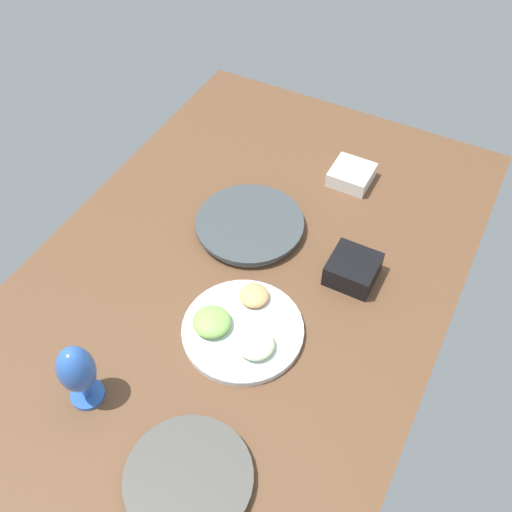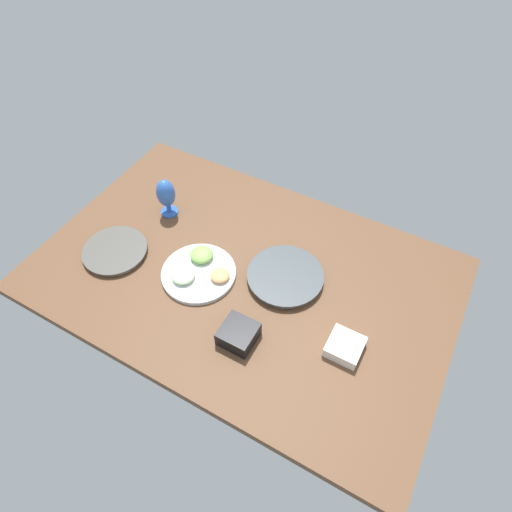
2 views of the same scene
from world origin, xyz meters
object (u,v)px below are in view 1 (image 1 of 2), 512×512
object	(u,v)px
square_bowl_white	(352,174)
hurricane_glass_blue	(77,371)
square_bowl_black	(353,268)
fruit_platter	(241,328)
dinner_plate_left	(189,478)
dinner_plate_right	(250,225)

from	to	relation	value
square_bowl_white	hurricane_glass_blue	bearing A→B (deg)	164.63
square_bowl_black	fruit_platter	bearing A→B (deg)	148.49
hurricane_glass_blue	square_bowl_white	world-z (taller)	hurricane_glass_blue
hurricane_glass_blue	dinner_plate_left	bearing A→B (deg)	-100.55
dinner_plate_right	fruit_platter	bearing A→B (deg)	-155.56
dinner_plate_left	square_bowl_black	bearing A→B (deg)	-8.47
hurricane_glass_blue	square_bowl_black	size ratio (longest dim) A/B	1.52
dinner_plate_right	square_bowl_black	distance (cm)	31.08
dinner_plate_right	dinner_plate_left	bearing A→B (deg)	-161.99
square_bowl_white	dinner_plate_right	bearing A→B (deg)	151.04
dinner_plate_right	square_bowl_white	xyz separation A→B (cm)	(31.13, -17.23, 0.93)
dinner_plate_left	square_bowl_white	xyz separation A→B (cm)	(97.16, 4.24, 1.33)
fruit_platter	square_bowl_black	distance (cm)	32.69
hurricane_glass_blue	square_bowl_white	distance (cm)	95.43
dinner_plate_left	square_bowl_white	bearing A→B (deg)	2.50
fruit_platter	dinner_plate_left	bearing A→B (deg)	-167.91
fruit_platter	square_bowl_white	bearing A→B (deg)	-3.14
dinner_plate_left	hurricane_glass_blue	distance (cm)	31.40
hurricane_glass_blue	square_bowl_white	bearing A→B (deg)	-15.37
dinner_plate_left	hurricane_glass_blue	bearing A→B (deg)	79.45
dinner_plate_right	square_bowl_black	world-z (taller)	square_bowl_black
square_bowl_black	square_bowl_white	xyz separation A→B (cm)	(33.79, 13.68, -0.96)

